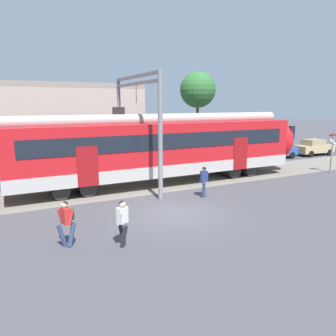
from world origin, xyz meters
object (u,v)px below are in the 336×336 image
(crossing_signal, at_px, (333,145))
(commuter_train, at_px, (9,158))
(pedestrian_red, at_px, (66,220))
(pedestrian_white, at_px, (122,220))
(parked_car_blue, at_px, (275,150))
(pedestrian_navy, at_px, (204,180))
(parked_car_tan, at_px, (314,147))

(crossing_signal, bearing_deg, commuter_train, 172.45)
(pedestrian_red, relative_size, pedestrian_white, 1.00)
(commuter_train, distance_m, pedestrian_white, 8.53)
(commuter_train, distance_m, parked_car_blue, 22.23)
(pedestrian_red, xyz_separation_m, crossing_signal, (19.24, 4.18, 1.02))
(commuter_train, bearing_deg, pedestrian_navy, -22.92)
(parked_car_tan, bearing_deg, pedestrian_navy, -156.98)
(pedestrian_white, height_order, parked_car_blue, pedestrian_white)
(pedestrian_white, relative_size, pedestrian_navy, 1.00)
(commuter_train, distance_m, pedestrian_navy, 10.01)
(parked_car_tan, bearing_deg, parked_car_blue, 177.08)
(commuter_train, xyz_separation_m, pedestrian_red, (1.51, -6.93, -1.26))
(pedestrian_navy, height_order, crossing_signal, crossing_signal)
(commuter_train, height_order, parked_car_tan, commuter_train)
(parked_car_tan, distance_m, crossing_signal, 8.68)
(parked_car_blue, bearing_deg, parked_car_tan, -2.92)
(commuter_train, height_order, pedestrian_navy, commuter_train)
(crossing_signal, bearing_deg, pedestrian_navy, -174.49)
(pedestrian_white, relative_size, crossing_signal, 0.56)
(crossing_signal, bearing_deg, parked_car_tan, 47.09)
(parked_car_blue, relative_size, crossing_signal, 1.34)
(crossing_signal, bearing_deg, parked_car_blue, 80.38)
(pedestrian_red, relative_size, crossing_signal, 0.56)
(pedestrian_red, bearing_deg, parked_car_blue, 27.79)
(parked_car_blue, distance_m, parked_car_tan, 4.75)
(pedestrian_white, distance_m, pedestrian_navy, 7.07)
(parked_car_tan, bearing_deg, crossing_signal, -132.91)
(commuter_train, height_order, pedestrian_red, commuter_train)
(pedestrian_red, distance_m, pedestrian_white, 1.93)
(commuter_train, relative_size, parked_car_blue, 9.49)
(pedestrian_red, distance_m, crossing_signal, 19.71)
(pedestrian_red, height_order, crossing_signal, crossing_signal)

